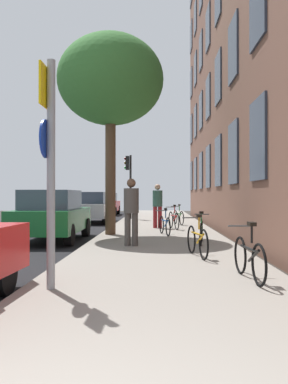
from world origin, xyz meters
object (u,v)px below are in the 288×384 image
at_px(sign_post, 49,155).
at_px(bicycle_2, 201,231).
at_px(car_2, 93,207).
at_px(bicycle_1, 197,240).
at_px(bicycle_5, 178,217).
at_px(pedestrian_1, 158,203).
at_px(tree_near, 111,81).
at_px(bicycle_0, 249,257).
at_px(car_3, 106,204).
at_px(bicycle_3, 165,224).
at_px(bicycle_4, 174,219).
at_px(pedestrian_0, 131,207).
at_px(car_1, 53,215).
at_px(traffic_light, 129,175).

relative_size(sign_post, bicycle_2, 2.01).
relative_size(bicycle_2, car_2, 0.39).
height_order(bicycle_1, bicycle_5, bicycle_1).
relative_size(bicycle_1, pedestrian_1, 0.90).
xyz_separation_m(bicycle_2, bicycle_5, (-0.26, 7.20, 0.01)).
xyz_separation_m(tree_near, bicycle_0, (3.08, -7.34, -4.94)).
height_order(bicycle_0, car_3, car_3).
height_order(bicycle_1, bicycle_3, bicycle_1).
bearing_deg(pedestrian_1, bicycle_4, -37.58).
bearing_deg(bicycle_3, bicycle_0, -80.48).
relative_size(pedestrian_0, car_2, 0.42).
bearing_deg(pedestrian_0, bicycle_4, 75.84).
xyz_separation_m(bicycle_0, pedestrian_0, (-2.16, 4.22, 0.66)).
distance_m(pedestrian_1, car_1, 5.10).
xyz_separation_m(tree_near, bicycle_2, (2.85, -2.55, -4.95)).
relative_size(bicycle_1, bicycle_3, 1.02).
bearing_deg(sign_post, bicycle_1, 51.83).
height_order(pedestrian_0, car_1, pedestrian_0).
height_order(sign_post, bicycle_1, sign_post).
height_order(pedestrian_0, car_3, pedestrian_0).
height_order(bicycle_3, pedestrian_1, pedestrian_1).
relative_size(bicycle_1, car_2, 0.38).
distance_m(bicycle_3, pedestrian_1, 2.99).
relative_size(sign_post, car_1, 0.79).
bearing_deg(bicycle_0, bicycle_5, 92.32).
bearing_deg(tree_near, sign_post, -89.65).
bearing_deg(bicycle_5, bicycle_4, -97.46).
bearing_deg(bicycle_5, bicycle_1, -90.58).
relative_size(tree_near, bicycle_3, 4.32).
relative_size(traffic_light, car_3, 0.91).
bearing_deg(pedestrian_0, bicycle_3, 72.29).
bearing_deg(pedestrian_0, traffic_light, 94.34).
relative_size(bicycle_2, car_3, 0.41).
xyz_separation_m(pedestrian_0, pedestrian_1, (0.71, 5.87, 0.01)).
distance_m(tree_near, pedestrian_0, 5.38).
relative_size(traffic_light, pedestrian_0, 2.03).
xyz_separation_m(bicycle_5, car_3, (-4.73, 10.96, 0.35)).
height_order(pedestrian_0, car_2, pedestrian_0).
distance_m(sign_post, bicycle_2, 6.38).
bearing_deg(sign_post, bicycle_0, 13.20).
bearing_deg(bicycle_3, bicycle_4, 80.39).
distance_m(bicycle_4, pedestrian_0, 5.58).
relative_size(bicycle_4, car_3, 0.40).
distance_m(pedestrian_0, car_2, 10.75).
height_order(car_1, car_3, same).
bearing_deg(bicycle_0, sign_post, -166.80).
bearing_deg(bicycle_1, traffic_light, 100.06).
bearing_deg(car_3, car_1, -88.62).
height_order(traffic_light, bicycle_3, traffic_light).
xyz_separation_m(bicycle_1, bicycle_4, (-0.22, 7.20, 0.01)).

